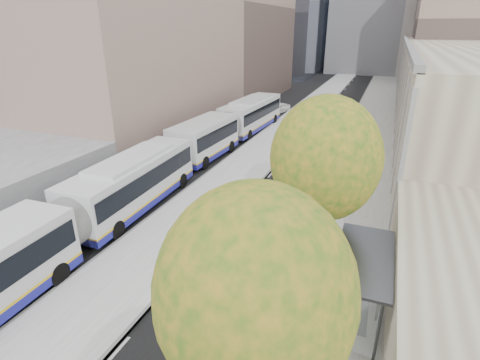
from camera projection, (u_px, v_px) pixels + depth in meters
The scene contains 11 objects.
bus_platform at pixel (283, 132), 37.58m from camera, with size 4.25×150.00×0.15m, color #A7A7A7.
sidewalk at pixel (366, 141), 34.87m from camera, with size 4.75×150.00×0.08m, color gray.
building_tan at pixel (467, 70), 54.43m from camera, with size 18.00×92.00×8.00m, color gray.
building_midrise at pixel (150, 3), 44.34m from camera, with size 24.00×46.00×25.00m, color gray.
building_far_block at pixel (406, 1), 80.99m from camera, with size 30.00×18.00×30.00m, color gray.
bus_shelter at pixel (369, 269), 12.85m from camera, with size 1.90×4.40×2.53m.
tree_b at pixel (255, 294), 7.35m from camera, with size 4.00×4.00×6.97m.
tree_c at pixel (325, 159), 14.15m from camera, with size 4.20×4.20×7.28m.
bus_near at pixel (86, 211), 18.08m from camera, with size 3.18×17.75×2.94m.
bus_far at pixel (234, 123), 34.40m from camera, with size 3.54×18.39×3.05m.
distant_car at pixel (279, 108), 45.93m from camera, with size 1.44×3.58×1.22m, color silver.
Camera 1 is at (5.52, -0.63, 9.90)m, focal length 28.00 mm.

